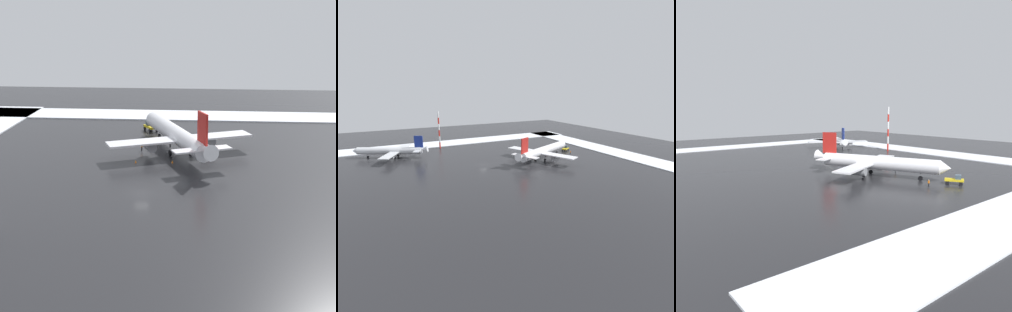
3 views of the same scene
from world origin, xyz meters
TOP-DOWN VIEW (x-y plane):
  - ground_plane at (0.00, 0.00)m, footprint 240.00×240.00m
  - snow_bank_left at (-67.00, 0.00)m, footprint 14.00×116.00m
  - airplane_far_rear at (-27.31, 4.53)m, footprint 37.90×32.15m
  - pushback_tug at (-47.21, -3.84)m, footprint 5.07×4.29m
  - ground_crew_near_tug at (-44.34, 3.15)m, footprint 0.36×0.36m
  - ground_crew_mid_apron at (-27.63, -3.56)m, footprint 0.36×0.36m
  - traffic_cone_near_nose at (-18.06, -3.58)m, footprint 0.36×0.36m
  - traffic_cone_mid_line at (-18.53, 4.13)m, footprint 0.36×0.36m

SIDE VIEW (x-z plane):
  - ground_plane at x=0.00m, z-range 0.00..0.00m
  - snow_bank_left at x=-67.00m, z-range 0.00..0.29m
  - traffic_cone_near_nose at x=-18.06m, z-range 0.00..0.55m
  - traffic_cone_mid_line at x=-18.53m, z-range 0.00..0.55m
  - ground_crew_near_tug at x=-44.34m, z-range 0.12..1.83m
  - ground_crew_mid_apron at x=-27.63m, z-range 0.12..1.83m
  - pushback_tug at x=-47.21m, z-range 0.03..2.53m
  - airplane_far_rear at x=-27.31m, z-range -2.01..9.86m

